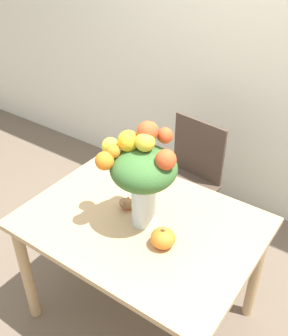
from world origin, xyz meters
name	(u,v)px	position (x,y,z in m)	size (l,w,h in m)	color
ground_plane	(142,312)	(0.00, 0.00, 0.00)	(12.00, 12.00, 0.00)	brown
wall_back	(263,33)	(0.00, 1.35, 1.35)	(8.00, 0.06, 2.70)	silver
dining_table	(141,236)	(0.00, 0.00, 0.62)	(1.15, 0.85, 0.73)	tan
flower_vase	(143,170)	(0.01, 0.00, 1.04)	(0.37, 0.32, 0.53)	silver
pumpkin	(163,238)	(0.18, -0.08, 0.78)	(0.11, 0.11, 0.10)	orange
turkey_figurine	(127,202)	(-0.12, 0.04, 0.76)	(0.08, 0.10, 0.06)	#936642
dining_chair_near_window	(185,181)	(-0.17, 0.75, 0.46)	(0.47, 0.47, 0.87)	#47382D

